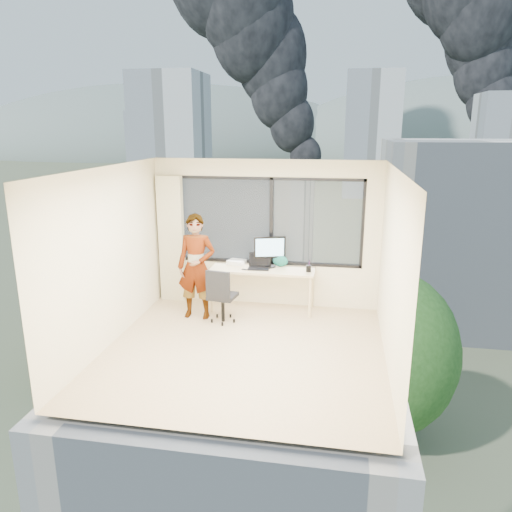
% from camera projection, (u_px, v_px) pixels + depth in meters
% --- Properties ---
extents(floor, '(4.00, 4.00, 0.01)m').
position_uv_depth(floor, '(244.00, 350.00, 6.98)').
color(floor, tan).
rests_on(floor, ground).
extents(ceiling, '(4.00, 4.00, 0.01)m').
position_uv_depth(ceiling, '(243.00, 169.00, 6.31)').
color(ceiling, white).
rests_on(ceiling, ground).
extents(wall_front, '(4.00, 0.01, 2.60)m').
position_uv_depth(wall_front, '(203.00, 319.00, 4.74)').
color(wall_front, '#FBE6C1').
rests_on(wall_front, ground).
extents(wall_left, '(0.01, 4.00, 2.60)m').
position_uv_depth(wall_left, '(108.00, 257.00, 6.98)').
color(wall_left, '#FBE6C1').
rests_on(wall_left, ground).
extents(wall_right, '(0.01, 4.00, 2.60)m').
position_uv_depth(wall_right, '(393.00, 271.00, 6.31)').
color(wall_right, '#FBE6C1').
rests_on(wall_right, ground).
extents(window_wall, '(3.30, 0.16, 1.55)m').
position_uv_depth(window_wall, '(269.00, 221.00, 8.48)').
color(window_wall, black).
rests_on(window_wall, ground).
extents(curtain, '(0.45, 0.14, 2.30)m').
position_uv_depth(curtain, '(172.00, 239.00, 8.76)').
color(curtain, beige).
rests_on(curtain, floor).
extents(desk, '(1.80, 0.60, 0.75)m').
position_uv_depth(desk, '(263.00, 289.00, 8.46)').
color(desk, beige).
rests_on(desk, floor).
extents(chair, '(0.54, 0.54, 0.94)m').
position_uv_depth(chair, '(223.00, 294.00, 7.90)').
color(chair, black).
rests_on(chair, floor).
extents(person, '(0.65, 0.42, 1.77)m').
position_uv_depth(person, '(197.00, 267.00, 8.00)').
color(person, '#2D2D33').
rests_on(person, floor).
extents(monitor, '(0.56, 0.27, 0.55)m').
position_uv_depth(monitor, '(270.00, 252.00, 8.39)').
color(monitor, black).
rests_on(monitor, desk).
extents(game_console, '(0.34, 0.31, 0.07)m').
position_uv_depth(game_console, '(237.00, 262.00, 8.64)').
color(game_console, white).
rests_on(game_console, desk).
extents(laptop, '(0.39, 0.41, 0.24)m').
position_uv_depth(laptop, '(259.00, 262.00, 8.32)').
color(laptop, black).
rests_on(laptop, desk).
extents(cellphone, '(0.11, 0.07, 0.01)m').
position_uv_depth(cellphone, '(244.00, 269.00, 8.29)').
color(cellphone, black).
rests_on(cellphone, desk).
extents(pen_cup, '(0.10, 0.10, 0.11)m').
position_uv_depth(pen_cup, '(309.00, 269.00, 8.17)').
color(pen_cup, black).
rests_on(pen_cup, desk).
extents(handbag, '(0.27, 0.15, 0.20)m').
position_uv_depth(handbag, '(280.00, 261.00, 8.46)').
color(handbag, '#0B4437').
rests_on(handbag, desk).
extents(exterior_ground, '(400.00, 400.00, 0.04)m').
position_uv_depth(exterior_ground, '(336.00, 195.00, 124.71)').
color(exterior_ground, '#515B3D').
rests_on(exterior_ground, ground).
extents(near_bldg_a, '(16.00, 12.00, 14.00)m').
position_uv_depth(near_bldg_a, '(209.00, 256.00, 38.84)').
color(near_bldg_a, beige).
rests_on(near_bldg_a, exterior_ground).
extents(near_bldg_b, '(14.00, 13.00, 16.00)m').
position_uv_depth(near_bldg_b, '(462.00, 233.00, 42.65)').
color(near_bldg_b, white).
rests_on(near_bldg_b, exterior_ground).
extents(far_tower_a, '(14.00, 14.00, 28.00)m').
position_uv_depth(far_tower_a, '(172.00, 141.00, 103.19)').
color(far_tower_a, silver).
rests_on(far_tower_a, exterior_ground).
extents(far_tower_b, '(13.00, 13.00, 30.00)m').
position_uv_depth(far_tower_b, '(371.00, 135.00, 119.46)').
color(far_tower_b, silver).
rests_on(far_tower_b, exterior_ground).
extents(far_tower_c, '(15.00, 15.00, 26.00)m').
position_uv_depth(far_tower_c, '(504.00, 142.00, 132.76)').
color(far_tower_c, silver).
rests_on(far_tower_c, exterior_ground).
extents(far_tower_d, '(16.00, 14.00, 22.00)m').
position_uv_depth(far_tower_d, '(157.00, 145.00, 160.47)').
color(far_tower_d, silver).
rests_on(far_tower_d, exterior_ground).
extents(hill_a, '(288.00, 216.00, 90.00)m').
position_uv_depth(hill_a, '(166.00, 152.00, 335.06)').
color(hill_a, slate).
rests_on(hill_a, exterior_ground).
extents(hill_b, '(300.00, 220.00, 96.00)m').
position_uv_depth(hill_b, '(505.00, 155.00, 298.01)').
color(hill_b, slate).
rests_on(hill_b, exterior_ground).
extents(tree_a, '(7.00, 7.00, 8.00)m').
position_uv_depth(tree_a, '(81.00, 323.00, 33.20)').
color(tree_a, '#25501A').
rests_on(tree_a, exterior_ground).
extents(tree_b, '(7.60, 7.60, 9.00)m').
position_uv_depth(tree_b, '(384.00, 369.00, 25.90)').
color(tree_b, '#25501A').
rests_on(tree_b, exterior_ground).
extents(smoke_plume_a, '(40.00, 24.00, 90.00)m').
position_uv_depth(smoke_plume_a, '(311.00, 0.00, 141.11)').
color(smoke_plume_a, black).
rests_on(smoke_plume_a, exterior_ground).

